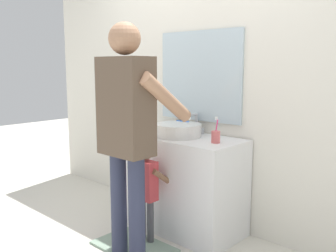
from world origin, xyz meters
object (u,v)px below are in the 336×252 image
object	(u,v)px
toothbrush_cup	(216,137)
adult_parent	(128,121)
soap_bottle	(147,124)
child_toddler	(147,186)

from	to	relation	value
toothbrush_cup	adult_parent	distance (m)	0.73
soap_bottle	child_toddler	size ratio (longest dim) A/B	0.21
soap_bottle	child_toddler	xyz separation A→B (m)	(0.39, -0.39, -0.42)
child_toddler	adult_parent	world-z (taller)	adult_parent
adult_parent	toothbrush_cup	bearing A→B (deg)	63.63
toothbrush_cup	soap_bottle	size ratio (longest dim) A/B	1.25
soap_bottle	adult_parent	bearing A→B (deg)	-53.81
soap_bottle	child_toddler	world-z (taller)	soap_bottle
soap_bottle	adult_parent	world-z (taller)	adult_parent
child_toddler	soap_bottle	bearing A→B (deg)	135.31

